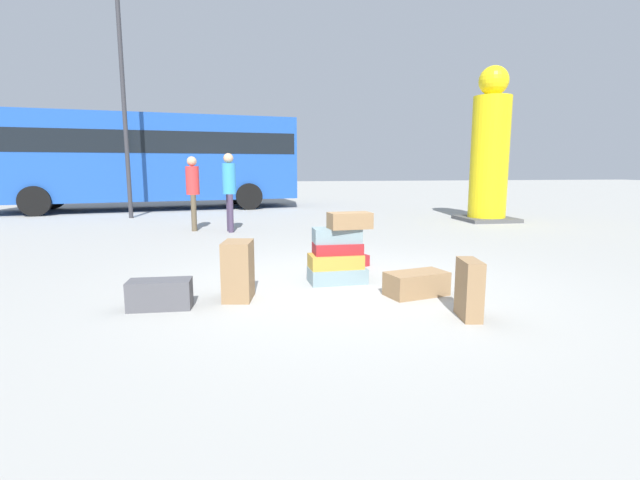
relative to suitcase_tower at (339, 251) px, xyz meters
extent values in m
plane|color=#9E9E99|center=(0.07, -0.21, -0.40)|extent=(80.00, 80.00, 0.00)
cube|color=gray|center=(-0.03, -0.03, -0.30)|extent=(0.74, 0.44, 0.19)
cube|color=#B28C33|center=(-0.05, -0.02, -0.12)|extent=(0.69, 0.41, 0.18)
cube|color=maroon|center=(-0.01, 0.02, 0.04)|extent=(0.62, 0.35, 0.14)
cube|color=gray|center=(-0.02, 0.06, 0.20)|extent=(0.61, 0.34, 0.19)
cube|color=olive|center=(0.14, -0.01, 0.40)|extent=(0.56, 0.35, 0.20)
cube|color=olive|center=(0.76, -0.77, -0.26)|extent=(0.77, 0.53, 0.27)
cube|color=olive|center=(-1.27, -0.60, -0.07)|extent=(0.37, 0.48, 0.66)
cube|color=olive|center=(0.97, -1.64, -0.11)|extent=(0.24, 0.42, 0.58)
cube|color=#4C4C51|center=(-2.09, -0.82, -0.24)|extent=(0.65, 0.31, 0.31)
cube|color=maroon|center=(0.32, 0.90, -0.31)|extent=(0.65, 0.55, 0.17)
cylinder|color=brown|center=(-2.34, 5.41, 0.02)|extent=(0.12, 0.12, 0.84)
cylinder|color=brown|center=(-2.32, 5.19, 0.02)|extent=(0.12, 0.12, 0.84)
cylinder|color=red|center=(-2.33, 5.30, 0.76)|extent=(0.30, 0.30, 0.64)
sphere|color=tan|center=(-2.33, 5.30, 1.19)|extent=(0.22, 0.22, 0.22)
cylinder|color=#3F334C|center=(-1.52, 5.05, 0.03)|extent=(0.12, 0.12, 0.86)
cylinder|color=#3F334C|center=(-1.48, 4.83, 0.03)|extent=(0.12, 0.12, 0.86)
cylinder|color=#338CCC|center=(-1.50, 4.94, 0.81)|extent=(0.30, 0.30, 0.68)
sphere|color=tan|center=(-1.50, 4.94, 1.26)|extent=(0.22, 0.22, 0.22)
cylinder|color=yellow|center=(5.36, 6.01, 1.25)|extent=(0.99, 0.99, 3.30)
sphere|color=yellow|center=(5.36, 6.01, 3.29)|extent=(0.77, 0.77, 0.77)
cube|color=#4C4C4C|center=(5.36, 6.01, -0.35)|extent=(1.39, 1.39, 0.10)
cube|color=#1E4CA5|center=(-4.38, 11.08, 1.35)|extent=(10.18, 4.19, 2.80)
cube|color=black|center=(-4.38, 11.08, 1.84)|extent=(9.99, 4.17, 0.70)
cylinder|color=black|center=(-1.44, 12.88, 0.05)|extent=(0.93, 0.40, 0.90)
cylinder|color=black|center=(-1.00, 10.41, 0.05)|extent=(0.93, 0.40, 0.90)
cylinder|color=black|center=(-7.77, 11.75, 0.05)|extent=(0.93, 0.40, 0.90)
cylinder|color=black|center=(-7.33, 9.29, 0.05)|extent=(0.93, 0.40, 0.90)
cylinder|color=#333338|center=(-4.40, 8.32, 3.06)|extent=(0.12, 0.12, 6.91)
camera|label=1|loc=(-1.20, -5.77, 1.09)|focal=26.15mm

